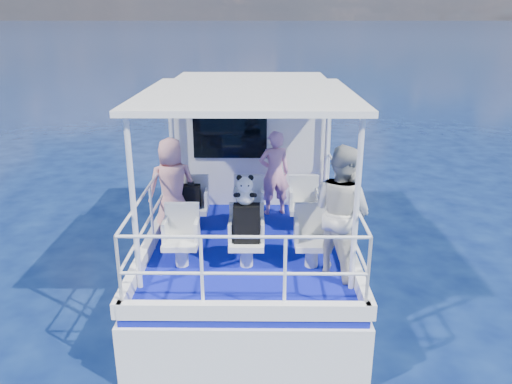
% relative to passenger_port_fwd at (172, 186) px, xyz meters
% --- Properties ---
extents(ground, '(2000.00, 2000.00, 0.00)m').
position_rel_passenger_port_fwd_xyz_m(ground, '(1.20, -0.07, -1.67)').
color(ground, '#08133C').
rests_on(ground, ground).
extents(hull, '(3.00, 7.00, 1.60)m').
position_rel_passenger_port_fwd_xyz_m(hull, '(1.20, 0.93, -1.67)').
color(hull, white).
rests_on(hull, ground).
extents(deck, '(2.90, 6.90, 0.10)m').
position_rel_passenger_port_fwd_xyz_m(deck, '(1.20, 0.93, -0.82)').
color(deck, '#090E87').
rests_on(deck, hull).
extents(cabin, '(2.85, 2.00, 2.20)m').
position_rel_passenger_port_fwd_xyz_m(cabin, '(1.20, 2.23, 0.33)').
color(cabin, white).
rests_on(cabin, deck).
extents(canopy, '(3.00, 3.20, 0.08)m').
position_rel_passenger_port_fwd_xyz_m(canopy, '(1.20, -0.27, 1.47)').
color(canopy, white).
rests_on(canopy, cabin).
extents(canopy_posts, '(2.77, 2.97, 2.20)m').
position_rel_passenger_port_fwd_xyz_m(canopy_posts, '(1.20, -0.32, 0.33)').
color(canopy_posts, white).
rests_on(canopy_posts, deck).
extents(railings, '(2.84, 3.59, 1.00)m').
position_rel_passenger_port_fwd_xyz_m(railings, '(1.20, -0.65, -0.27)').
color(railings, white).
rests_on(railings, deck).
extents(seat_port_fwd, '(0.48, 0.46, 0.38)m').
position_rel_passenger_port_fwd_xyz_m(seat_port_fwd, '(0.30, 0.13, -0.58)').
color(seat_port_fwd, silver).
rests_on(seat_port_fwd, deck).
extents(seat_center_fwd, '(0.48, 0.46, 0.38)m').
position_rel_passenger_port_fwd_xyz_m(seat_center_fwd, '(1.20, 0.13, -0.58)').
color(seat_center_fwd, silver).
rests_on(seat_center_fwd, deck).
extents(seat_stbd_fwd, '(0.48, 0.46, 0.38)m').
position_rel_passenger_port_fwd_xyz_m(seat_stbd_fwd, '(2.10, 0.13, -0.58)').
color(seat_stbd_fwd, silver).
rests_on(seat_stbd_fwd, deck).
extents(seat_port_aft, '(0.48, 0.46, 0.38)m').
position_rel_passenger_port_fwd_xyz_m(seat_port_aft, '(0.30, -1.17, -0.58)').
color(seat_port_aft, silver).
rests_on(seat_port_aft, deck).
extents(seat_center_aft, '(0.48, 0.46, 0.38)m').
position_rel_passenger_port_fwd_xyz_m(seat_center_aft, '(1.20, -1.17, -0.58)').
color(seat_center_aft, silver).
rests_on(seat_center_aft, deck).
extents(seat_stbd_aft, '(0.48, 0.46, 0.38)m').
position_rel_passenger_port_fwd_xyz_m(seat_stbd_aft, '(2.10, -1.17, -0.58)').
color(seat_stbd_aft, silver).
rests_on(seat_stbd_aft, deck).
extents(passenger_port_fwd, '(0.67, 0.56, 1.54)m').
position_rel_passenger_port_fwd_xyz_m(passenger_port_fwd, '(0.00, 0.00, 0.00)').
color(passenger_port_fwd, pink).
rests_on(passenger_port_fwd, deck).
extents(passenger_stbd_fwd, '(0.60, 0.46, 1.48)m').
position_rel_passenger_port_fwd_xyz_m(passenger_stbd_fwd, '(1.63, 0.81, -0.03)').
color(passenger_stbd_fwd, pink).
rests_on(passenger_stbd_fwd, deck).
extents(passenger_stbd_aft, '(1.06, 1.09, 1.77)m').
position_rel_passenger_port_fwd_xyz_m(passenger_stbd_aft, '(2.45, -1.35, 0.12)').
color(passenger_stbd_aft, silver).
rests_on(passenger_stbd_aft, deck).
extents(backpack_port, '(0.29, 0.16, 0.38)m').
position_rel_passenger_port_fwd_xyz_m(backpack_port, '(0.28, 0.08, -0.20)').
color(backpack_port, black).
rests_on(backpack_port, seat_port_fwd).
extents(backpack_center, '(0.36, 0.20, 0.53)m').
position_rel_passenger_port_fwd_xyz_m(backpack_center, '(1.20, -1.20, -0.12)').
color(backpack_center, black).
rests_on(backpack_center, seat_center_aft).
extents(compact_camera, '(0.10, 0.06, 0.06)m').
position_rel_passenger_port_fwd_xyz_m(compact_camera, '(0.28, 0.07, 0.02)').
color(compact_camera, black).
rests_on(compact_camera, backpack_port).
extents(panda, '(0.26, 0.22, 0.40)m').
position_rel_passenger_port_fwd_xyz_m(panda, '(1.18, -1.18, 0.35)').
color(panda, white).
rests_on(panda, backpack_center).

